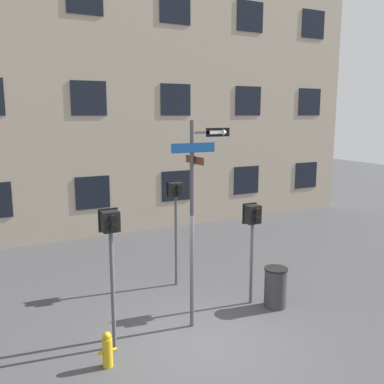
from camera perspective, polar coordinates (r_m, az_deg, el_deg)
ground_plane at (r=9.18m, az=1.37°, el=-19.65°), size 60.00×60.00×0.00m
building_facade at (r=16.54m, az=-14.13°, el=17.97°), size 24.00×0.64×13.76m
street_sign_pole at (r=8.96m, az=0.42°, el=-2.00°), size 1.37×0.78×4.47m
pedestrian_signal_left at (r=8.34m, az=-10.74°, el=-6.38°), size 0.39×0.40×2.82m
pedestrian_signal_right at (r=10.34m, az=8.10°, el=-4.39°), size 0.39×0.40×2.49m
pedestrian_signal_across at (r=11.31m, az=-2.15°, el=-1.66°), size 0.41×0.40×2.85m
fire_hydrant at (r=8.49m, az=-11.21°, el=-19.95°), size 0.35×0.19×0.68m
trash_bin at (r=10.71m, az=11.06°, el=-12.36°), size 0.56×0.56×0.98m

